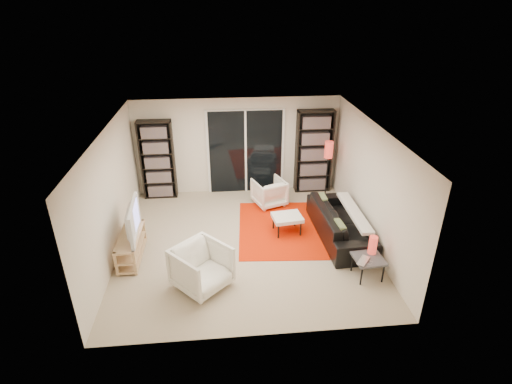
{
  "coord_description": "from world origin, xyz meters",
  "views": [
    {
      "loc": [
        -0.45,
        -6.86,
        4.54
      ],
      "look_at": [
        0.25,
        0.3,
        1.0
      ],
      "focal_mm": 28.0,
      "sensor_mm": 36.0,
      "label": 1
    }
  ],
  "objects_px": {
    "bookshelf_right": "(314,152)",
    "side_table": "(368,260)",
    "tv_stand": "(131,246)",
    "armchair_front": "(202,267)",
    "bookshelf_left": "(158,160)",
    "floor_lamp": "(328,155)",
    "sofa": "(340,222)",
    "ottoman": "(287,218)",
    "armchair_back": "(269,192)"
  },
  "relations": [
    {
      "from": "bookshelf_right",
      "to": "side_table",
      "type": "relative_size",
      "value": 3.82
    },
    {
      "from": "tv_stand",
      "to": "armchair_front",
      "type": "xyz_separation_m",
      "value": [
        1.37,
        -0.98,
        0.13
      ]
    },
    {
      "from": "bookshelf_left",
      "to": "armchair_front",
      "type": "distance_m",
      "value": 3.82
    },
    {
      "from": "bookshelf_left",
      "to": "floor_lamp",
      "type": "bearing_deg",
      "value": -6.84
    },
    {
      "from": "tv_stand",
      "to": "sofa",
      "type": "relative_size",
      "value": 0.54
    },
    {
      "from": "armchair_front",
      "to": "ottoman",
      "type": "relative_size",
      "value": 1.29
    },
    {
      "from": "sofa",
      "to": "floor_lamp",
      "type": "height_order",
      "value": "floor_lamp"
    },
    {
      "from": "sofa",
      "to": "side_table",
      "type": "distance_m",
      "value": 1.37
    },
    {
      "from": "sofa",
      "to": "side_table",
      "type": "xyz_separation_m",
      "value": [
        0.11,
        -1.37,
        0.03
      ]
    },
    {
      "from": "ottoman",
      "to": "side_table",
      "type": "height_order",
      "value": "same"
    },
    {
      "from": "sofa",
      "to": "armchair_back",
      "type": "bearing_deg",
      "value": 37.58
    },
    {
      "from": "bookshelf_right",
      "to": "armchair_back",
      "type": "xyz_separation_m",
      "value": [
        -1.2,
        -0.7,
        -0.73
      ]
    },
    {
      "from": "armchair_back",
      "to": "floor_lamp",
      "type": "height_order",
      "value": "floor_lamp"
    },
    {
      "from": "bookshelf_left",
      "to": "armchair_back",
      "type": "bearing_deg",
      "value": -14.82
    },
    {
      "from": "armchair_back",
      "to": "ottoman",
      "type": "bearing_deg",
      "value": 79.65
    },
    {
      "from": "armchair_front",
      "to": "floor_lamp",
      "type": "height_order",
      "value": "floor_lamp"
    },
    {
      "from": "bookshelf_right",
      "to": "side_table",
      "type": "xyz_separation_m",
      "value": [
        0.19,
        -3.63,
        -0.69
      ]
    },
    {
      "from": "tv_stand",
      "to": "side_table",
      "type": "distance_m",
      "value": 4.41
    },
    {
      "from": "armchair_back",
      "to": "side_table",
      "type": "bearing_deg",
      "value": 95.82
    },
    {
      "from": "bookshelf_left",
      "to": "armchair_front",
      "type": "relative_size",
      "value": 2.28
    },
    {
      "from": "bookshelf_left",
      "to": "side_table",
      "type": "bearing_deg",
      "value": -41.89
    },
    {
      "from": "side_table",
      "to": "bookshelf_left",
      "type": "bearing_deg",
      "value": 138.11
    },
    {
      "from": "sofa",
      "to": "ottoman",
      "type": "height_order",
      "value": "sofa"
    },
    {
      "from": "side_table",
      "to": "tv_stand",
      "type": "bearing_deg",
      "value": 166.9
    },
    {
      "from": "armchair_back",
      "to": "floor_lamp",
      "type": "distance_m",
      "value": 1.67
    },
    {
      "from": "armchair_front",
      "to": "floor_lamp",
      "type": "bearing_deg",
      "value": 3.38
    },
    {
      "from": "tv_stand",
      "to": "side_table",
      "type": "bearing_deg",
      "value": -13.1
    },
    {
      "from": "bookshelf_right",
      "to": "sofa",
      "type": "relative_size",
      "value": 0.94
    },
    {
      "from": "armchair_front",
      "to": "ottoman",
      "type": "height_order",
      "value": "armchair_front"
    },
    {
      "from": "side_table",
      "to": "floor_lamp",
      "type": "distance_m",
      "value": 3.23
    },
    {
      "from": "ottoman",
      "to": "floor_lamp",
      "type": "xyz_separation_m",
      "value": [
        1.22,
        1.52,
        0.79
      ]
    },
    {
      "from": "bookshelf_left",
      "to": "side_table",
      "type": "distance_m",
      "value": 5.47
    },
    {
      "from": "bookshelf_right",
      "to": "side_table",
      "type": "height_order",
      "value": "bookshelf_right"
    },
    {
      "from": "bookshelf_right",
      "to": "bookshelf_left",
      "type": "bearing_deg",
      "value": 180.0
    },
    {
      "from": "sofa",
      "to": "bookshelf_left",
      "type": "bearing_deg",
      "value": 58.15
    },
    {
      "from": "bookshelf_right",
      "to": "tv_stand",
      "type": "relative_size",
      "value": 1.76
    },
    {
      "from": "armchair_back",
      "to": "bookshelf_left",
      "type": "bearing_deg",
      "value": -34.54
    },
    {
      "from": "ottoman",
      "to": "side_table",
      "type": "xyz_separation_m",
      "value": [
        1.18,
        -1.62,
        0.01
      ]
    },
    {
      "from": "bookshelf_right",
      "to": "armchair_front",
      "type": "bearing_deg",
      "value": -127.14
    },
    {
      "from": "bookshelf_left",
      "to": "floor_lamp",
      "type": "height_order",
      "value": "bookshelf_left"
    },
    {
      "from": "bookshelf_right",
      "to": "armchair_back",
      "type": "height_order",
      "value": "bookshelf_right"
    },
    {
      "from": "side_table",
      "to": "floor_lamp",
      "type": "height_order",
      "value": "floor_lamp"
    },
    {
      "from": "bookshelf_left",
      "to": "armchair_back",
      "type": "xyz_separation_m",
      "value": [
        2.65,
        -0.7,
        -0.65
      ]
    },
    {
      "from": "bookshelf_left",
      "to": "armchair_back",
      "type": "height_order",
      "value": "bookshelf_left"
    },
    {
      "from": "ottoman",
      "to": "floor_lamp",
      "type": "distance_m",
      "value": 2.1
    },
    {
      "from": "bookshelf_right",
      "to": "armchair_back",
      "type": "distance_m",
      "value": 1.57
    },
    {
      "from": "sofa",
      "to": "armchair_back",
      "type": "distance_m",
      "value": 2.02
    },
    {
      "from": "sofa",
      "to": "ottoman",
      "type": "distance_m",
      "value": 1.1
    },
    {
      "from": "ottoman",
      "to": "floor_lamp",
      "type": "bearing_deg",
      "value": 51.22
    },
    {
      "from": "ottoman",
      "to": "side_table",
      "type": "distance_m",
      "value": 2.0
    }
  ]
}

